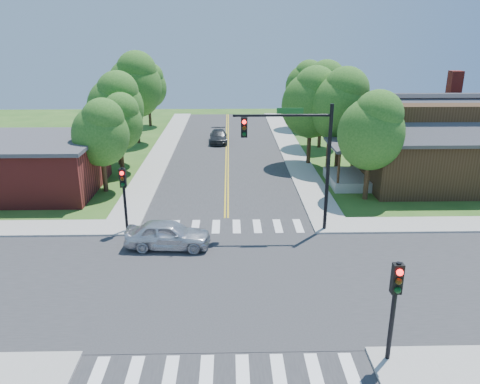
{
  "coord_description": "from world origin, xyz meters",
  "views": [
    {
      "loc": [
        0.22,
        -18.83,
        10.78
      ],
      "look_at": [
        0.79,
        6.07,
        2.2
      ],
      "focal_mm": 35.0,
      "sensor_mm": 36.0,
      "label": 1
    }
  ],
  "objects_px": {
    "signal_pole_nw": "(124,188)",
    "car_dgrey": "(218,137)",
    "house_ne": "(434,139)",
    "signal_mast_ne": "(298,148)",
    "car_silver": "(168,235)",
    "signal_pole_se": "(395,294)"
  },
  "relations": [
    {
      "from": "signal_mast_ne",
      "to": "signal_pole_nw",
      "type": "bearing_deg",
      "value": -179.93
    },
    {
      "from": "signal_mast_ne",
      "to": "signal_pole_se",
      "type": "distance_m",
      "value": 11.55
    },
    {
      "from": "car_dgrey",
      "to": "signal_pole_se",
      "type": "bearing_deg",
      "value": -80.49
    },
    {
      "from": "signal_pole_se",
      "to": "car_silver",
      "type": "distance_m",
      "value": 12.69
    },
    {
      "from": "signal_pole_nw",
      "to": "car_dgrey",
      "type": "distance_m",
      "value": 22.89
    },
    {
      "from": "signal_mast_ne",
      "to": "house_ne",
      "type": "height_order",
      "value": "signal_mast_ne"
    },
    {
      "from": "signal_mast_ne",
      "to": "car_dgrey",
      "type": "height_order",
      "value": "signal_mast_ne"
    },
    {
      "from": "signal_mast_ne",
      "to": "car_dgrey",
      "type": "xyz_separation_m",
      "value": [
        -4.81,
        22.3,
        -4.23
      ]
    },
    {
      "from": "signal_pole_nw",
      "to": "car_silver",
      "type": "xyz_separation_m",
      "value": [
        2.58,
        -2.08,
        -1.91
      ]
    },
    {
      "from": "signal_pole_nw",
      "to": "car_silver",
      "type": "height_order",
      "value": "signal_pole_nw"
    },
    {
      "from": "signal_pole_se",
      "to": "signal_pole_nw",
      "type": "relative_size",
      "value": 1.0
    },
    {
      "from": "signal_pole_nw",
      "to": "car_dgrey",
      "type": "relative_size",
      "value": 0.88
    },
    {
      "from": "signal_mast_ne",
      "to": "car_silver",
      "type": "height_order",
      "value": "signal_mast_ne"
    },
    {
      "from": "car_silver",
      "to": "car_dgrey",
      "type": "relative_size",
      "value": 1.04
    },
    {
      "from": "signal_mast_ne",
      "to": "car_silver",
      "type": "distance_m",
      "value": 8.32
    },
    {
      "from": "signal_pole_nw",
      "to": "house_ne",
      "type": "distance_m",
      "value": 22.45
    },
    {
      "from": "signal_mast_ne",
      "to": "signal_pole_se",
      "type": "height_order",
      "value": "signal_mast_ne"
    },
    {
      "from": "signal_pole_nw",
      "to": "car_silver",
      "type": "relative_size",
      "value": 0.85
    },
    {
      "from": "signal_pole_nw",
      "to": "house_ne",
      "type": "height_order",
      "value": "house_ne"
    },
    {
      "from": "car_dgrey",
      "to": "house_ne",
      "type": "bearing_deg",
      "value": -41.93
    },
    {
      "from": "signal_mast_ne",
      "to": "signal_pole_nw",
      "type": "height_order",
      "value": "signal_mast_ne"
    },
    {
      "from": "signal_pole_se",
      "to": "car_silver",
      "type": "height_order",
      "value": "signal_pole_se"
    }
  ]
}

